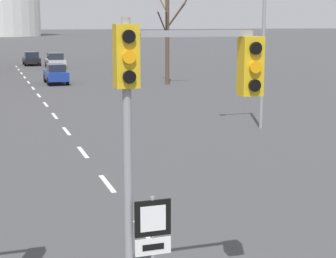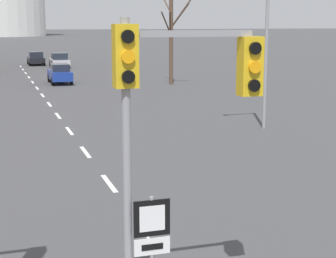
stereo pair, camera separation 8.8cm
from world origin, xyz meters
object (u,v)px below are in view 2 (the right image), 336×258
at_px(route_sign_post, 152,240).
at_px(sedan_near_right, 59,60).
at_px(traffic_signal_centre_tall, 171,95).
at_px(sedan_mid_centre, 60,73).
at_px(sedan_near_left, 36,58).
at_px(street_lamp_right, 259,32).

relative_size(route_sign_post, sedan_near_right, 0.54).
xyz_separation_m(traffic_signal_centre_tall, sedan_mid_centre, (2.73, 38.06, -2.99)).
relative_size(sedan_near_left, sedan_mid_centre, 1.02).
bearing_deg(sedan_mid_centre, traffic_signal_centre_tall, -94.10).
relative_size(street_lamp_right, sedan_near_right, 1.76).
xyz_separation_m(sedan_near_left, sedan_mid_centre, (0.22, -21.30, 0.03)).
bearing_deg(route_sign_post, sedan_mid_centre, 85.38).
bearing_deg(sedan_near_right, route_sign_post, -95.26).
xyz_separation_m(route_sign_post, sedan_near_left, (2.87, 59.47, -0.70)).
xyz_separation_m(traffic_signal_centre_tall, sedan_near_left, (2.51, 59.36, -3.02)).
bearing_deg(sedan_near_right, sedan_near_left, 114.52).
height_order(sedan_near_left, sedan_near_right, sedan_near_right).
relative_size(traffic_signal_centre_tall, sedan_near_left, 1.16).
distance_m(route_sign_post, street_lamp_right, 18.28).
height_order(sedan_near_left, sedan_mid_centre, sedan_mid_centre).
bearing_deg(street_lamp_right, sedan_mid_centre, 105.70).
height_order(street_lamp_right, sedan_mid_centre, street_lamp_right).
distance_m(street_lamp_right, sedan_near_left, 44.80).
bearing_deg(traffic_signal_centre_tall, street_lamp_right, 58.96).
relative_size(traffic_signal_centre_tall, sedan_near_right, 1.22).
xyz_separation_m(traffic_signal_centre_tall, route_sign_post, (-0.36, -0.11, -2.32)).
xyz_separation_m(route_sign_post, street_lamp_right, (9.51, 15.32, 3.00)).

